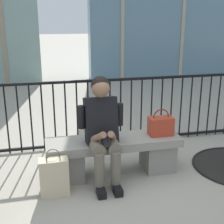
{
  "coord_description": "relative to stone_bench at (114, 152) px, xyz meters",
  "views": [
    {
      "loc": [
        -0.83,
        -3.36,
        1.85
      ],
      "look_at": [
        0.0,
        0.1,
        0.75
      ],
      "focal_mm": 50.48,
      "sensor_mm": 36.0,
      "label": 1
    }
  ],
  "objects": [
    {
      "name": "plaza_railing",
      "position": [
        0.0,
        0.89,
        0.23
      ],
      "size": [
        9.91,
        0.04,
        0.99
      ],
      "color": "black",
      "rests_on": "ground"
    },
    {
      "name": "handbag_on_bench",
      "position": [
        0.58,
        -0.01,
        0.3
      ],
      "size": [
        0.29,
        0.17,
        0.33
      ],
      "color": "#B23823",
      "rests_on": "stone_bench"
    },
    {
      "name": "ground_plane",
      "position": [
        0.0,
        0.0,
        -0.27
      ],
      "size": [
        60.0,
        60.0,
        0.0
      ],
      "primitive_type": "plane",
      "color": "#A8A091"
    },
    {
      "name": "seated_person_with_phone",
      "position": [
        -0.16,
        -0.13,
        0.38
      ],
      "size": [
        0.52,
        0.66,
        1.21
      ],
      "color": "#6B6051",
      "rests_on": "ground"
    },
    {
      "name": "stone_bench",
      "position": [
        0.0,
        0.0,
        0.0
      ],
      "size": [
        1.6,
        0.44,
        0.45
      ],
      "color": "gray",
      "rests_on": "ground"
    },
    {
      "name": "shopping_bag",
      "position": [
        -0.73,
        -0.32,
        -0.06
      ],
      "size": [
        0.3,
        0.16,
        0.5
      ],
      "color": "beige",
      "rests_on": "ground"
    }
  ]
}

